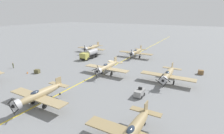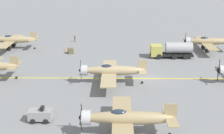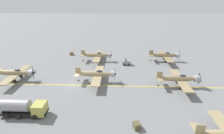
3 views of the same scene
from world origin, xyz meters
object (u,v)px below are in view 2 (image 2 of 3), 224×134
at_px(airplane_far_right, 12,40).
at_px(ground_crew_walking, 75,38).
at_px(supply_crate_by_tanker, 71,51).
at_px(airplane_near_right, 208,41).
at_px(tow_tractor, 40,115).
at_px(traffic_cone, 65,49).
at_px(airplane_mid_center, 112,71).
at_px(airplane_mid_left, 126,118).
at_px(fuel_tanker, 171,50).

height_order(airplane_far_right, ground_crew_walking, airplane_far_right).
distance_m(airplane_far_right, ground_crew_walking, 13.92).
distance_m(airplane_far_right, supply_crate_by_tanker, 13.12).
xyz_separation_m(airplane_near_right, airplane_far_right, (0.95, 40.33, 0.00)).
distance_m(tow_tractor, traffic_cone, 30.50).
bearing_deg(airplane_near_right, traffic_cone, 89.29).
relative_size(supply_crate_by_tanker, traffic_cone, 2.22).
bearing_deg(airplane_mid_center, ground_crew_walking, 5.92).
bearing_deg(airplane_mid_left, airplane_near_right, -41.93).
distance_m(fuel_tanker, tow_tractor, 31.96).
bearing_deg(airplane_near_right, supply_crate_by_tanker, 93.65).
distance_m(supply_crate_by_tanker, traffic_cone, 2.56).
height_order(airplane_mid_center, fuel_tanker, airplane_mid_center).
distance_m(fuel_tanker, traffic_cone, 21.58).
xyz_separation_m(airplane_far_right, tow_tractor, (-31.55, -13.25, -1.22)).
xyz_separation_m(airplane_mid_left, supply_crate_by_tanker, (31.36, 10.16, -1.50)).
bearing_deg(tow_tractor, airplane_mid_center, -33.36).
relative_size(airplane_near_right, tow_tractor, 4.62).
bearing_deg(airplane_mid_center, fuel_tanker, -51.56).
xyz_separation_m(airplane_far_right, traffic_cone, (-1.13, -11.19, -1.74)).
distance_m(airplane_near_right, airplane_mid_center, 26.86).
height_order(airplane_far_right, airplane_mid_left, airplane_far_right).
distance_m(airplane_mid_center, airplane_far_right, 28.82).
distance_m(airplane_mid_left, supply_crate_by_tanker, 33.00).
bearing_deg(supply_crate_by_tanker, ground_crew_walking, 2.29).
bearing_deg(traffic_cone, supply_crate_by_tanker, -145.72).
bearing_deg(airplane_mid_left, supply_crate_by_tanker, 3.56).
relative_size(airplane_mid_center, supply_crate_by_tanker, 9.85).
distance_m(fuel_tanker, ground_crew_walking, 23.51).
relative_size(fuel_tanker, ground_crew_walking, 4.94).
height_order(airplane_near_right, traffic_cone, airplane_near_right).
height_order(airplane_mid_left, tow_tractor, airplane_mid_left).
height_order(airplane_mid_left, fuel_tanker, airplane_mid_left).
bearing_deg(fuel_tanker, ground_crew_walking, 58.23).
height_order(airplane_mid_center, supply_crate_by_tanker, airplane_mid_center).
height_order(tow_tractor, ground_crew_walking, tow_tractor).
bearing_deg(airplane_mid_left, fuel_tanker, -32.56).
bearing_deg(fuel_tanker, airplane_mid_center, 141.14).
height_order(airplane_far_right, tow_tractor, airplane_far_right).
relative_size(airplane_mid_center, airplane_mid_left, 1.00).
relative_size(airplane_far_right, fuel_tanker, 1.50).
xyz_separation_m(fuel_tanker, traffic_cone, (4.71, 21.03, -1.24)).
xyz_separation_m(airplane_mid_center, fuel_tanker, (13.84, -11.15, -0.50)).
distance_m(airplane_mid_center, traffic_cone, 21.09).
distance_m(airplane_near_right, traffic_cone, 29.19).
height_order(fuel_tanker, tow_tractor, fuel_tanker).
distance_m(airplane_mid_left, traffic_cone, 35.46).
distance_m(airplane_near_right, airplane_far_right, 40.34).
bearing_deg(ground_crew_walking, airplane_far_right, 118.12).
bearing_deg(fuel_tanker, tow_tractor, 143.59).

